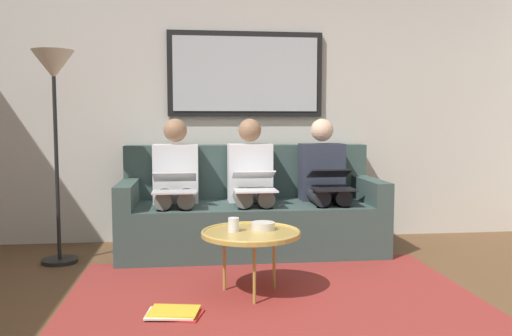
{
  "coord_description": "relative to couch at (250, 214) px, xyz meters",
  "views": [
    {
      "loc": [
        0.49,
        2.43,
        1.12
      ],
      "look_at": [
        0.0,
        -1.7,
        0.75
      ],
      "focal_mm": 37.24,
      "sensor_mm": 36.0,
      "label": 1
    }
  ],
  "objects": [
    {
      "name": "person_middle",
      "position": [
        0.0,
        0.07,
        0.3
      ],
      "size": [
        0.38,
        0.58,
        1.14
      ],
      "color": "silver",
      "rests_on": "couch"
    },
    {
      "name": "magazine_stack",
      "position": [
        0.61,
        1.55,
        -0.29
      ],
      "size": [
        0.34,
        0.27,
        0.03
      ],
      "color": "red",
      "rests_on": "ground_plane"
    },
    {
      "name": "bowl",
      "position": [
        0.04,
        1.16,
        0.12
      ],
      "size": [
        0.16,
        0.16,
        0.05
      ],
      "primitive_type": "cylinder",
      "color": "beige",
      "rests_on": "coffee_table"
    },
    {
      "name": "laptop_silver",
      "position": [
        0.64,
        0.3,
        0.31
      ],
      "size": [
        0.34,
        0.36,
        0.16
      ],
      "color": "silver"
    },
    {
      "name": "coffee_table",
      "position": [
        0.13,
        1.22,
        0.09
      ],
      "size": [
        0.64,
        0.64,
        0.42
      ],
      "color": "tan",
      "rests_on": "ground_plane"
    },
    {
      "name": "standing_lamp",
      "position": [
        1.55,
        0.27,
        1.06
      ],
      "size": [
        0.32,
        0.32,
        1.66
      ],
      "color": "black",
      "rests_on": "ground_plane"
    },
    {
      "name": "person_left",
      "position": [
        -0.64,
        0.07,
        0.3
      ],
      "size": [
        0.38,
        0.58,
        1.14
      ],
      "color": "#2D3342",
      "rests_on": "couch"
    },
    {
      "name": "laptop_black",
      "position": [
        -0.64,
        0.3,
        0.32
      ],
      "size": [
        0.34,
        0.38,
        0.17
      ],
      "color": "black"
    },
    {
      "name": "wall_rear",
      "position": [
        0.0,
        -0.48,
        0.99
      ],
      "size": [
        6.0,
        0.12,
        2.6
      ],
      "primitive_type": "cube",
      "color": "beige",
      "rests_on": "ground_plane"
    },
    {
      "name": "cup",
      "position": [
        0.24,
        1.2,
        0.14
      ],
      "size": [
        0.07,
        0.07,
        0.09
      ],
      "primitive_type": "cylinder",
      "color": "silver",
      "rests_on": "coffee_table"
    },
    {
      "name": "framed_mirror",
      "position": [
        0.0,
        -0.39,
        1.24
      ],
      "size": [
        1.43,
        0.05,
        0.78
      ],
      "color": "black"
    },
    {
      "name": "person_right",
      "position": [
        0.64,
        0.07,
        0.3
      ],
      "size": [
        0.38,
        0.58,
        1.14
      ],
      "color": "silver",
      "rests_on": "couch"
    },
    {
      "name": "laptop_white",
      "position": [
        0.0,
        0.3,
        0.32
      ],
      "size": [
        0.34,
        0.37,
        0.16
      ],
      "color": "white"
    },
    {
      "name": "couch",
      "position": [
        0.0,
        0.0,
        0.0
      ],
      "size": [
        2.2,
        0.9,
        0.9
      ],
      "color": "#384C47",
      "rests_on": "ground_plane"
    },
    {
      "name": "area_rug",
      "position": [
        0.0,
        1.27,
        -0.31
      ],
      "size": [
        2.6,
        1.8,
        0.01
      ],
      "primitive_type": "cube",
      "color": "maroon",
      "rests_on": "ground_plane"
    }
  ]
}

